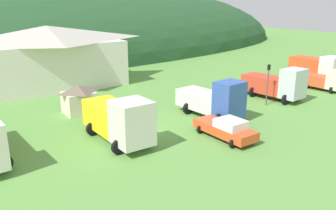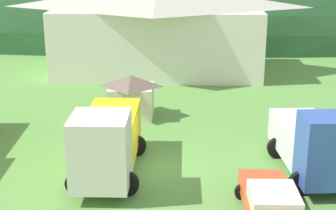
{
  "view_description": "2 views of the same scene",
  "coord_description": "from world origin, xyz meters",
  "px_view_note": "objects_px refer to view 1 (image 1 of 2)",
  "views": [
    {
      "loc": [
        -13.67,
        -23.11,
        10.37
      ],
      "look_at": [
        3.13,
        0.69,
        1.6
      ],
      "focal_mm": 37.4,
      "sensor_mm": 36.0,
      "label": 1
    },
    {
      "loc": [
        1.19,
        -22.99,
        10.76
      ],
      "look_at": [
        0.3,
        3.55,
        2.19
      ],
      "focal_mm": 54.33,
      "sensor_mm": 36.0,
      "label": 2
    }
  ],
  "objects_px": {
    "play_shed_cream": "(79,99)",
    "service_pickup_orange": "(226,128)",
    "heavy_rig_white": "(317,67)",
    "tow_truck_silver": "(277,84)",
    "traffic_light_east": "(268,81)",
    "box_truck_blue": "(214,100)",
    "flatbed_truck_yellow": "(119,119)",
    "traffic_cone_near_pickup": "(178,104)",
    "traffic_cone_mid_row": "(201,108)",
    "light_truck_cream": "(326,80)",
    "depot_building": "(49,56)"
  },
  "relations": [
    {
      "from": "flatbed_truck_yellow",
      "to": "service_pickup_orange",
      "type": "xyz_separation_m",
      "value": [
        7.08,
        -4.07,
        -1.02
      ]
    },
    {
      "from": "traffic_light_east",
      "to": "light_truck_cream",
      "type": "bearing_deg",
      "value": -0.01
    },
    {
      "from": "heavy_rig_white",
      "to": "traffic_cone_mid_row",
      "type": "distance_m",
      "value": 21.06
    },
    {
      "from": "service_pickup_orange",
      "to": "traffic_cone_near_pickup",
      "type": "xyz_separation_m",
      "value": [
        2.64,
        9.77,
        -0.83
      ]
    },
    {
      "from": "play_shed_cream",
      "to": "tow_truck_silver",
      "type": "xyz_separation_m",
      "value": [
        19.3,
        -7.68,
        0.28
      ]
    },
    {
      "from": "light_truck_cream",
      "to": "play_shed_cream",
      "type": "bearing_deg",
      "value": -110.21
    },
    {
      "from": "box_truck_blue",
      "to": "play_shed_cream",
      "type": "bearing_deg",
      "value": -136.23
    },
    {
      "from": "play_shed_cream",
      "to": "tow_truck_silver",
      "type": "bearing_deg",
      "value": -21.69
    },
    {
      "from": "play_shed_cream",
      "to": "service_pickup_orange",
      "type": "bearing_deg",
      "value": -61.71
    },
    {
      "from": "depot_building",
      "to": "tow_truck_silver",
      "type": "bearing_deg",
      "value": -47.14
    },
    {
      "from": "depot_building",
      "to": "service_pickup_orange",
      "type": "height_order",
      "value": "depot_building"
    },
    {
      "from": "heavy_rig_white",
      "to": "service_pickup_orange",
      "type": "distance_m",
      "value": 25.83
    },
    {
      "from": "play_shed_cream",
      "to": "light_truck_cream",
      "type": "distance_m",
      "value": 28.62
    },
    {
      "from": "flatbed_truck_yellow",
      "to": "traffic_light_east",
      "type": "distance_m",
      "value": 16.89
    },
    {
      "from": "depot_building",
      "to": "play_shed_cream",
      "type": "relative_size",
      "value": 6.15
    },
    {
      "from": "traffic_light_east",
      "to": "flatbed_truck_yellow",
      "type": "bearing_deg",
      "value": -179.65
    },
    {
      "from": "play_shed_cream",
      "to": "traffic_light_east",
      "type": "distance_m",
      "value": 18.75
    },
    {
      "from": "depot_building",
      "to": "heavy_rig_white",
      "type": "height_order",
      "value": "depot_building"
    },
    {
      "from": "service_pickup_orange",
      "to": "heavy_rig_white",
      "type": "bearing_deg",
      "value": 107.55
    },
    {
      "from": "flatbed_truck_yellow",
      "to": "traffic_cone_near_pickup",
      "type": "xyz_separation_m",
      "value": [
        9.72,
        5.7,
        -1.85
      ]
    },
    {
      "from": "traffic_light_east",
      "to": "traffic_cone_mid_row",
      "type": "distance_m",
      "value": 7.35
    },
    {
      "from": "play_shed_cream",
      "to": "box_truck_blue",
      "type": "xyz_separation_m",
      "value": [
        9.49,
        -8.45,
        0.29
      ]
    },
    {
      "from": "traffic_cone_near_pickup",
      "to": "heavy_rig_white",
      "type": "bearing_deg",
      "value": -4.51
    },
    {
      "from": "heavy_rig_white",
      "to": "traffic_light_east",
      "type": "relative_size",
      "value": 1.59
    },
    {
      "from": "play_shed_cream",
      "to": "traffic_cone_mid_row",
      "type": "xyz_separation_m",
      "value": [
        10.42,
        -5.62,
        -1.42
      ]
    },
    {
      "from": "play_shed_cream",
      "to": "flatbed_truck_yellow",
      "type": "height_order",
      "value": "flatbed_truck_yellow"
    },
    {
      "from": "flatbed_truck_yellow",
      "to": "box_truck_blue",
      "type": "bearing_deg",
      "value": 91.01
    },
    {
      "from": "tow_truck_silver",
      "to": "traffic_light_east",
      "type": "height_order",
      "value": "traffic_light_east"
    },
    {
      "from": "tow_truck_silver",
      "to": "traffic_cone_near_pickup",
      "type": "xyz_separation_m",
      "value": [
        -9.81,
        4.71,
        -1.7
      ]
    },
    {
      "from": "box_truck_blue",
      "to": "traffic_cone_mid_row",
      "type": "height_order",
      "value": "box_truck_blue"
    },
    {
      "from": "light_truck_cream",
      "to": "traffic_cone_near_pickup",
      "type": "bearing_deg",
      "value": -110.24
    },
    {
      "from": "tow_truck_silver",
      "to": "traffic_light_east",
      "type": "relative_size",
      "value": 1.65
    },
    {
      "from": "light_truck_cream",
      "to": "service_pickup_orange",
      "type": "height_order",
      "value": "light_truck_cream"
    },
    {
      "from": "traffic_cone_near_pickup",
      "to": "traffic_cone_mid_row",
      "type": "height_order",
      "value": "traffic_cone_near_pickup"
    },
    {
      "from": "depot_building",
      "to": "traffic_cone_near_pickup",
      "type": "relative_size",
      "value": 29.41
    },
    {
      "from": "flatbed_truck_yellow",
      "to": "traffic_cone_mid_row",
      "type": "bearing_deg",
      "value": 105.71
    },
    {
      "from": "heavy_rig_white",
      "to": "traffic_cone_near_pickup",
      "type": "xyz_separation_m",
      "value": [
        -21.89,
        1.73,
        -1.81
      ]
    },
    {
      "from": "box_truck_blue",
      "to": "traffic_cone_mid_row",
      "type": "relative_size",
      "value": 11.88
    },
    {
      "from": "heavy_rig_white",
      "to": "traffic_light_east",
      "type": "distance_m",
      "value": 15.25
    },
    {
      "from": "box_truck_blue",
      "to": "heavy_rig_white",
      "type": "bearing_deg",
      "value": 95.22
    },
    {
      "from": "play_shed_cream",
      "to": "traffic_cone_near_pickup",
      "type": "xyz_separation_m",
      "value": [
        9.49,
        -2.96,
        -1.42
      ]
    },
    {
      "from": "tow_truck_silver",
      "to": "service_pickup_orange",
      "type": "xyz_separation_m",
      "value": [
        -12.45,
        -5.06,
        -0.87
      ]
    },
    {
      "from": "flatbed_truck_yellow",
      "to": "traffic_cone_mid_row",
      "type": "relative_size",
      "value": 12.76
    },
    {
      "from": "light_truck_cream",
      "to": "heavy_rig_white",
      "type": "bearing_deg",
      "value": 130.76
    },
    {
      "from": "tow_truck_silver",
      "to": "traffic_cone_mid_row",
      "type": "bearing_deg",
      "value": -107.82
    },
    {
      "from": "light_truck_cream",
      "to": "traffic_cone_mid_row",
      "type": "relative_size",
      "value": 9.11
    },
    {
      "from": "traffic_light_east",
      "to": "traffic_cone_near_pickup",
      "type": "height_order",
      "value": "traffic_light_east"
    },
    {
      "from": "play_shed_cream",
      "to": "service_pickup_orange",
      "type": "xyz_separation_m",
      "value": [
        6.86,
        -12.73,
        -0.59
      ]
    },
    {
      "from": "box_truck_blue",
      "to": "service_pickup_orange",
      "type": "xyz_separation_m",
      "value": [
        -2.63,
        -4.28,
        -0.88
      ]
    },
    {
      "from": "service_pickup_orange",
      "to": "traffic_cone_near_pickup",
      "type": "height_order",
      "value": "service_pickup_orange"
    }
  ]
}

